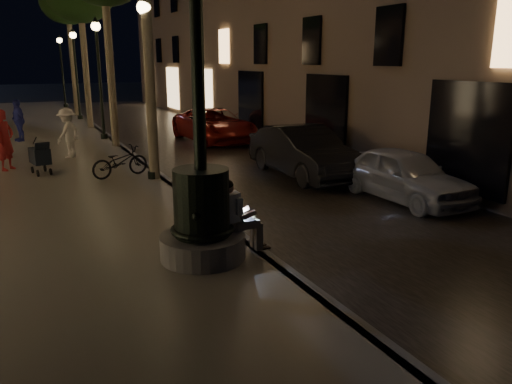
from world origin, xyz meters
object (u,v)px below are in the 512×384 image
stroller (40,156)px  fountain_lamppost (201,199)px  lamp_curb_c (75,62)px  pedestrian_blue (18,120)px  lamp_curb_a (147,65)px  car_second (303,152)px  pedestrian_white (68,133)px  car_third (214,125)px  seated_man_laptop (237,213)px  lamp_curb_d (62,62)px  bicycle (120,162)px  pedestrian_red (5,140)px  lamp_curb_b (99,63)px  tree_far (67,3)px  car_front (404,175)px

stroller → fountain_lamppost: bearing=-87.3°
lamp_curb_c → pedestrian_blue: bearing=-113.7°
fountain_lamppost → lamp_curb_a: size_ratio=1.08×
car_second → pedestrian_white: (-6.04, 5.10, 0.28)m
car_third → pedestrian_blue: size_ratio=2.99×
seated_man_laptop → car_third: size_ratio=0.26×
fountain_lamppost → lamp_curb_d: 30.08m
lamp_curb_a → lamp_curb_c: 16.00m
seated_man_laptop → pedestrian_white: (-1.65, 10.26, 0.14)m
bicycle → pedestrian_red: bearing=35.6°
stroller → pedestrian_blue: (-0.42, 6.92, 0.30)m
lamp_curb_b → stroller: (-2.74, -6.10, -2.51)m
lamp_curb_a → car_second: 5.04m
seated_man_laptop → stroller: (-2.65, 7.90, -0.16)m
lamp_curb_b → pedestrian_red: bearing=-125.5°
pedestrian_red → pedestrian_blue: bearing=31.3°
seated_man_laptop → stroller: 8.33m
lamp_curb_c → lamp_curb_d: 8.00m
pedestrian_red → pedestrian_white: 2.27m
car_second → fountain_lamppost: bearing=-133.0°
stroller → pedestrian_blue: pedestrian_blue is taller
lamp_curb_b → pedestrian_white: lamp_curb_b is taller
pedestrian_red → stroller: bearing=-105.7°
fountain_lamppost → pedestrian_red: bearing=107.9°
tree_far → car_second: size_ratio=1.67×
pedestrian_white → pedestrian_blue: pedestrian_blue is taller
lamp_curb_b → pedestrian_white: bearing=-114.9°
lamp_curb_d → car_front: size_ratio=1.28×
car_front → car_second: (-0.91, 3.30, 0.10)m
tree_far → pedestrian_blue: tree_far is taller
tree_far → lamp_curb_d: tree_far is taller
lamp_curb_c → fountain_lamppost: bearing=-91.8°
lamp_curb_b → lamp_curb_c: same height
lamp_curb_d → car_second: lamp_curb_d is taller
lamp_curb_c → lamp_curb_a: bearing=-90.0°
car_second → bicycle: (-5.06, 1.45, -0.11)m
stroller → car_second: car_second is taller
car_third → lamp_curb_c: bearing=112.2°
pedestrian_white → tree_far: bearing=-148.3°
lamp_curb_a → car_front: lamp_curb_a is taller
seated_man_laptop → stroller: bearing=108.6°
tree_far → car_third: (4.26, -11.44, -5.74)m
lamp_curb_c → tree_far: bearing=87.7°
lamp_curb_c → pedestrian_red: bearing=-105.4°
lamp_curb_c → car_second: (4.30, -16.84, -2.49)m
tree_far → lamp_curb_c: tree_far is taller
tree_far → fountain_lamppost: bearing=-91.9°
lamp_curb_d → pedestrian_blue: bearing=-101.8°
lamp_curb_c → car_front: bearing=-75.5°
stroller → car_second: size_ratio=0.23×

